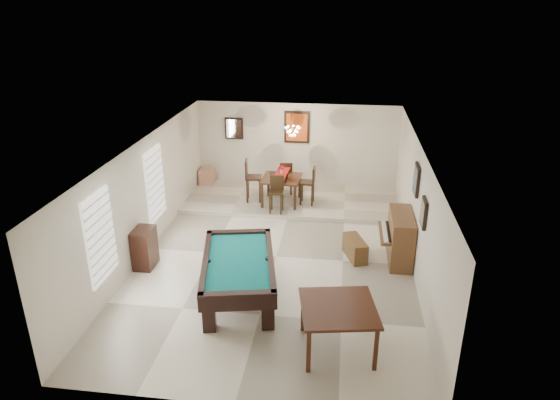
% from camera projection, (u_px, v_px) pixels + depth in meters
% --- Properties ---
extents(ground_plane, '(6.00, 9.00, 0.02)m').
position_uv_depth(ground_plane, '(277.00, 257.00, 11.36)').
color(ground_plane, beige).
extents(wall_back, '(6.00, 0.04, 2.60)m').
position_uv_depth(wall_back, '(297.00, 146.00, 14.99)').
color(wall_back, silver).
rests_on(wall_back, ground_plane).
extents(wall_front, '(6.00, 0.04, 2.60)m').
position_uv_depth(wall_front, '(231.00, 332.00, 6.74)').
color(wall_front, silver).
rests_on(wall_front, ground_plane).
extents(wall_left, '(0.04, 9.00, 2.60)m').
position_uv_depth(wall_left, '(145.00, 197.00, 11.22)').
color(wall_left, silver).
rests_on(wall_left, ground_plane).
extents(wall_right, '(0.04, 9.00, 2.60)m').
position_uv_depth(wall_right, '(417.00, 211.00, 10.50)').
color(wall_right, silver).
rests_on(wall_right, ground_plane).
extents(ceiling, '(6.00, 9.00, 0.04)m').
position_uv_depth(ceiling, '(276.00, 147.00, 10.37)').
color(ceiling, white).
rests_on(ceiling, wall_back).
extents(dining_step, '(6.00, 2.50, 0.12)m').
position_uv_depth(dining_step, '(292.00, 200.00, 14.32)').
color(dining_step, beige).
rests_on(dining_step, ground_plane).
extents(window_left_front, '(0.06, 1.00, 1.70)m').
position_uv_depth(window_left_front, '(100.00, 237.00, 9.17)').
color(window_left_front, white).
rests_on(window_left_front, wall_left).
extents(window_left_rear, '(0.06, 1.00, 1.70)m').
position_uv_depth(window_left_rear, '(155.00, 184.00, 11.73)').
color(window_left_rear, white).
rests_on(window_left_rear, wall_left).
extents(pool_table, '(1.81, 2.70, 0.83)m').
position_uv_depth(pool_table, '(239.00, 279.00, 9.67)').
color(pool_table, black).
rests_on(pool_table, ground_plane).
extents(square_table, '(1.40, 1.40, 0.84)m').
position_uv_depth(square_table, '(337.00, 328.00, 8.25)').
color(square_table, '#34180D').
rests_on(square_table, ground_plane).
extents(upright_piano, '(0.74, 1.32, 1.10)m').
position_uv_depth(upright_piano, '(394.00, 237.00, 11.03)').
color(upright_piano, brown).
rests_on(upright_piano, ground_plane).
extents(piano_bench, '(0.58, 0.89, 0.46)m').
position_uv_depth(piano_bench, '(355.00, 248.00, 11.23)').
color(piano_bench, brown).
rests_on(piano_bench, ground_plane).
extents(apothecary_chest, '(0.40, 0.59, 0.89)m').
position_uv_depth(apothecary_chest, '(145.00, 248.00, 10.80)').
color(apothecary_chest, black).
rests_on(apothecary_chest, ground_plane).
extents(dining_table, '(1.09, 1.09, 0.86)m').
position_uv_depth(dining_table, '(281.00, 188.00, 13.85)').
color(dining_table, black).
rests_on(dining_table, dining_step).
extents(flower_vase, '(0.14, 0.14, 0.23)m').
position_uv_depth(flower_vase, '(281.00, 169.00, 13.64)').
color(flower_vase, '#AB0E1A').
rests_on(flower_vase, dining_table).
extents(dining_chair_south, '(0.37, 0.37, 0.99)m').
position_uv_depth(dining_chair_south, '(276.00, 195.00, 13.21)').
color(dining_chair_south, black).
rests_on(dining_chair_south, dining_step).
extents(dining_chair_north, '(0.40, 0.40, 0.98)m').
position_uv_depth(dining_chair_north, '(286.00, 177.00, 14.50)').
color(dining_chair_north, black).
rests_on(dining_chair_north, dining_step).
extents(dining_chair_west, '(0.49, 0.49, 1.19)m').
position_uv_depth(dining_chair_west, '(254.00, 181.00, 13.92)').
color(dining_chair_west, black).
rests_on(dining_chair_west, dining_step).
extents(dining_chair_east, '(0.41, 0.41, 1.07)m').
position_uv_depth(dining_chair_east, '(307.00, 185.00, 13.75)').
color(dining_chair_east, black).
rests_on(dining_chair_east, dining_step).
extents(corner_bench, '(0.42, 0.52, 0.47)m').
position_uv_depth(corner_bench, '(207.00, 176.00, 15.36)').
color(corner_bench, tan).
rests_on(corner_bench, dining_step).
extents(chandelier, '(0.44, 0.44, 0.60)m').
position_uv_depth(chandelier, '(292.00, 128.00, 13.45)').
color(chandelier, '#FFE5B2').
rests_on(chandelier, ceiling).
extents(back_painting, '(0.75, 0.06, 0.95)m').
position_uv_depth(back_painting, '(297.00, 127.00, 14.72)').
color(back_painting, '#D84C14').
rests_on(back_painting, wall_back).
extents(back_mirror, '(0.55, 0.06, 0.65)m').
position_uv_depth(back_mirror, '(234.00, 128.00, 14.99)').
color(back_mirror, white).
rests_on(back_mirror, wall_back).
extents(right_picture_upper, '(0.06, 0.55, 0.65)m').
position_uv_depth(right_picture_upper, '(417.00, 180.00, 10.55)').
color(right_picture_upper, slate).
rests_on(right_picture_upper, wall_right).
extents(right_picture_lower, '(0.06, 0.45, 0.55)m').
position_uv_depth(right_picture_lower, '(424.00, 213.00, 9.44)').
color(right_picture_lower, gray).
rests_on(right_picture_lower, wall_right).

